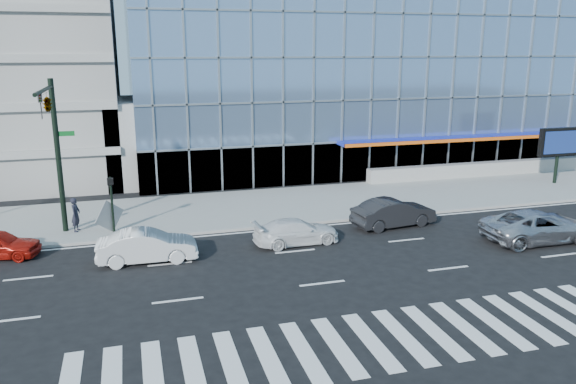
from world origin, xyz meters
The scene contains 14 objects.
ground centered at (0.00, 0.00, 0.00)m, with size 160.00×160.00×0.00m, color black.
sidewalk centered at (0.00, 8.00, 0.07)m, with size 120.00×8.00×0.15m, color gray.
theatre_building centered at (14.00, 26.00, 7.50)m, with size 42.00×26.00×15.00m, color #6F90B9.
ramp_block centered at (-6.00, 18.00, 3.00)m, with size 6.00×8.00×6.00m, color gray.
retaining_wall centered at (24.00, 11.60, 0.65)m, with size 30.00×0.80×1.00m, color gray.
traffic_signal centered at (-11.00, 4.57, 6.16)m, with size 1.14×5.74×8.00m.
ped_signal_post centered at (-8.50, 4.94, 2.14)m, with size 0.30×0.33×3.00m.
marquee_sign centered at (22.00, 7.99, 3.07)m, with size 3.20×0.43×4.00m.
silver_suv centered at (12.39, -1.95, 0.80)m, with size 2.65×5.75×1.60m, color silver.
white_suv centered at (0.39, 1.08, 0.64)m, with size 1.78×4.38×1.27m, color white.
white_sedan centered at (-6.94, 0.62, 0.75)m, with size 1.58×4.55×1.50m, color silver.
dark_sedan centered at (6.39, 2.31, 0.78)m, with size 1.65×4.73×1.56m, color black.
pedestrian centered at (-10.41, 5.77, 1.06)m, with size 0.66×0.44×1.82m, color black.
tilted_panel centered at (-8.69, 5.00, 1.06)m, with size 1.30×0.06×1.30m, color #989898.
Camera 1 is at (-7.40, -24.67, 9.60)m, focal length 35.00 mm.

